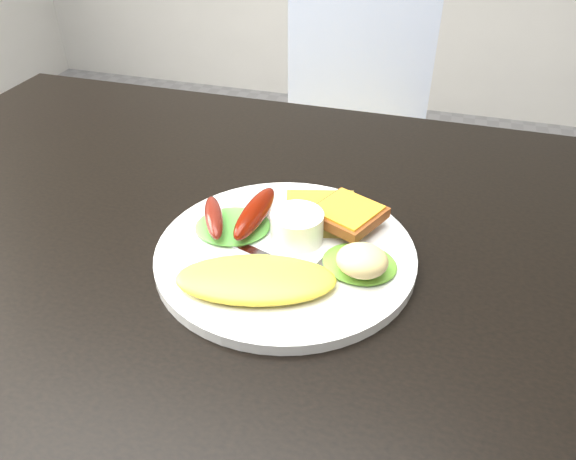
% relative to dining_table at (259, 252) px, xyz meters
% --- Properties ---
extents(dining_table, '(1.20, 0.80, 0.04)m').
position_rel_dining_table_xyz_m(dining_table, '(0.00, 0.00, 0.00)').
color(dining_table, black).
rests_on(dining_table, ground).
extents(dining_chair, '(0.41, 0.41, 0.05)m').
position_rel_dining_table_xyz_m(dining_chair, '(-0.05, 0.77, -0.28)').
color(dining_chair, tan).
rests_on(dining_chair, ground).
extents(person, '(0.56, 0.45, 1.37)m').
position_rel_dining_table_xyz_m(person, '(0.37, 0.45, -0.04)').
color(person, navy).
rests_on(person, ground).
extents(plate, '(0.29, 0.29, 0.01)m').
position_rel_dining_table_xyz_m(plate, '(0.04, -0.03, 0.03)').
color(plate, white).
rests_on(plate, dining_table).
extents(lettuce_left, '(0.11, 0.10, 0.01)m').
position_rel_dining_table_xyz_m(lettuce_left, '(-0.03, -0.01, 0.04)').
color(lettuce_left, green).
rests_on(lettuce_left, plate).
extents(lettuce_right, '(0.09, 0.08, 0.01)m').
position_rel_dining_table_xyz_m(lettuce_right, '(0.13, -0.03, 0.04)').
color(lettuce_right, '#3D832B').
rests_on(lettuce_right, plate).
extents(omelette, '(0.18, 0.12, 0.02)m').
position_rel_dining_table_xyz_m(omelette, '(0.03, -0.10, 0.04)').
color(omelette, yellow).
rests_on(omelette, plate).
extents(sausage_a, '(0.06, 0.09, 0.02)m').
position_rel_dining_table_xyz_m(sausage_a, '(-0.05, -0.02, 0.05)').
color(sausage_a, '#5A1D15').
rests_on(sausage_a, lettuce_left).
extents(sausage_b, '(0.03, 0.11, 0.03)m').
position_rel_dining_table_xyz_m(sausage_b, '(-0.00, 0.01, 0.05)').
color(sausage_b, '#5F0C00').
rests_on(sausage_b, lettuce_left).
extents(ramekin, '(0.08, 0.08, 0.03)m').
position_rel_dining_table_xyz_m(ramekin, '(0.05, -0.00, 0.05)').
color(ramekin, white).
rests_on(ramekin, plate).
extents(toast_a, '(0.10, 0.10, 0.01)m').
position_rel_dining_table_xyz_m(toast_a, '(0.06, 0.05, 0.04)').
color(toast_a, olive).
rests_on(toast_a, plate).
extents(toast_b, '(0.09, 0.09, 0.01)m').
position_rel_dining_table_xyz_m(toast_b, '(0.10, 0.03, 0.05)').
color(toast_b, brown).
rests_on(toast_b, toast_a).
extents(potato_salad, '(0.06, 0.05, 0.03)m').
position_rel_dining_table_xyz_m(potato_salad, '(0.13, -0.05, 0.06)').
color(potato_salad, beige).
rests_on(potato_salad, lettuce_right).
extents(fork, '(0.15, 0.06, 0.00)m').
position_rel_dining_table_xyz_m(fork, '(0.01, -0.04, 0.03)').
color(fork, '#ADAFB7').
rests_on(fork, plate).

